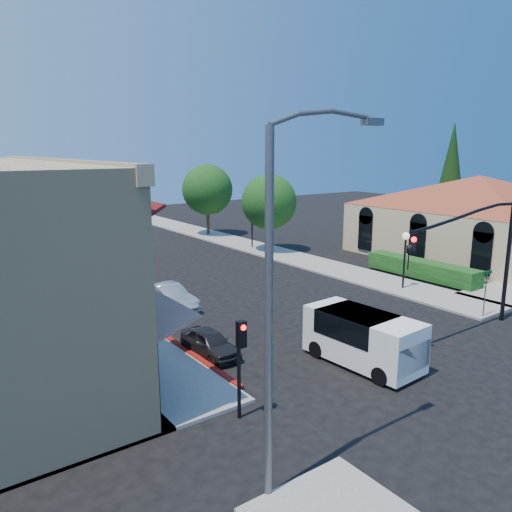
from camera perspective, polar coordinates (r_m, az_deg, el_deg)
ground at (r=21.12m, az=19.31°, el=-12.28°), size 120.00×120.00×0.00m
sidewalk_left at (r=39.30m, az=-24.16°, el=-1.30°), size 3.50×50.00×0.12m
sidewalk_right at (r=45.92m, az=-2.36°, el=1.59°), size 3.50×50.00×0.12m
curb_red_strip at (r=22.49m, az=-8.98°, el=-10.18°), size 0.25×10.00×0.06m
mission_building at (r=44.35m, az=23.93°, el=5.00°), size 30.12×30.12×6.40m
hedge at (r=35.12m, az=18.34°, el=-2.45°), size 1.40×8.00×1.10m
conifer_far at (r=52.66m, az=21.41°, el=9.04°), size 3.20×3.20×11.00m
street_tree_a at (r=41.31m, az=1.50°, el=6.20°), size 4.56×4.56×6.48m
street_tree_b at (r=49.57m, az=-5.58°, el=7.56°), size 4.94×4.94×7.02m
signal_mast_arm at (r=25.51m, az=24.80°, el=1.09°), size 8.01×0.39×6.00m
secondary_signal at (r=15.81m, az=-1.79°, el=-10.84°), size 0.28×0.42×3.32m
cobra_streetlight at (r=11.59m, az=2.86°, el=-4.03°), size 3.60×0.25×9.31m
street_name_sign at (r=27.75m, az=24.79°, el=-3.15°), size 0.80×0.06×2.50m
lamppost_left_near at (r=20.97m, az=-13.13°, el=-4.10°), size 0.44×0.44×3.57m
lamppost_left_far at (r=34.04m, az=-22.37°, el=1.51°), size 0.44×0.44×3.57m
lamppost_right_near at (r=31.43m, az=16.70°, el=1.10°), size 0.44×0.44×3.57m
lamppost_right_far at (r=42.91m, az=-0.45°, el=4.47°), size 0.44×0.44×3.57m
white_van at (r=20.51m, az=12.24°, el=-8.92°), size 2.32×4.84×2.10m
parked_car_a at (r=21.24m, az=-5.27°, el=-9.85°), size 1.45×3.28×1.10m
parked_car_b at (r=27.40m, az=-9.89°, el=-4.62°), size 1.83×4.14×1.32m
parked_car_c at (r=36.03m, az=-18.20°, el=-1.06°), size 1.86×4.34×1.25m
parked_car_d at (r=39.17m, az=-18.29°, el=0.03°), size 2.35×4.86×1.33m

